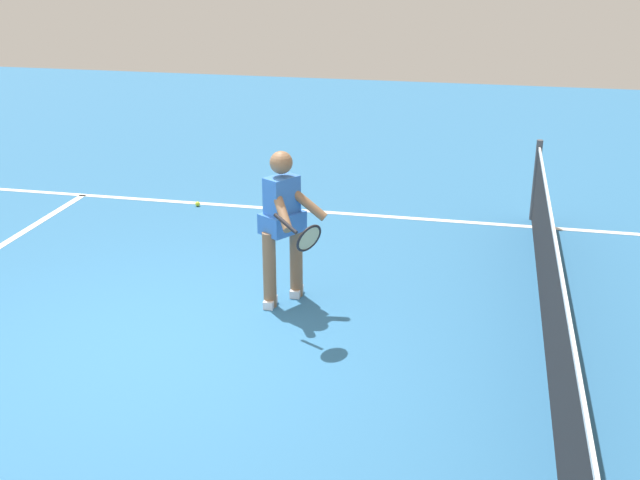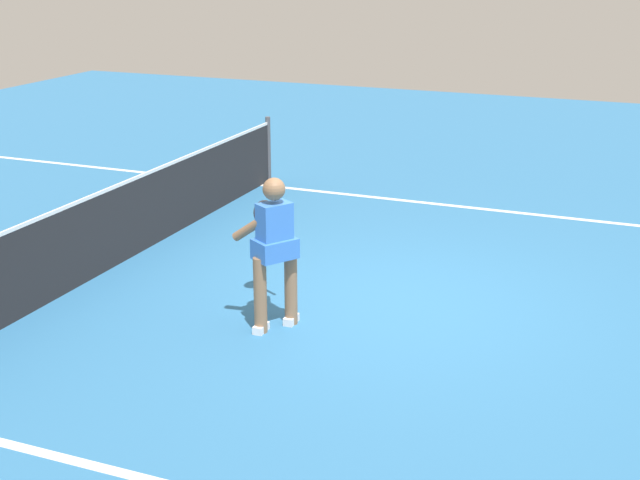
% 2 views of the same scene
% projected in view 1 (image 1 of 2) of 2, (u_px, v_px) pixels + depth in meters
% --- Properties ---
extents(ground_plane, '(28.48, 28.48, 0.00)m').
position_uv_depth(ground_plane, '(156.00, 341.00, 7.16)').
color(ground_plane, teal).
extents(sideline_left_marking, '(0.10, 19.90, 0.01)m').
position_uv_depth(sideline_left_marking, '(270.00, 208.00, 10.65)').
color(sideline_left_marking, white).
rests_on(sideline_left_marking, ground).
extents(court_net, '(8.35, 0.08, 1.05)m').
position_uv_depth(court_net, '(556.00, 331.00, 6.30)').
color(court_net, '#4C4C51').
rests_on(court_net, ground).
extents(tennis_player, '(1.08, 0.78, 1.55)m').
position_uv_depth(tennis_player, '(284.00, 222.00, 7.63)').
color(tennis_player, '#8C6647').
rests_on(tennis_player, ground).
extents(tennis_ball_near, '(0.07, 0.07, 0.07)m').
position_uv_depth(tennis_ball_near, '(198.00, 204.00, 10.73)').
color(tennis_ball_near, '#D1E533').
rests_on(tennis_ball_near, ground).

